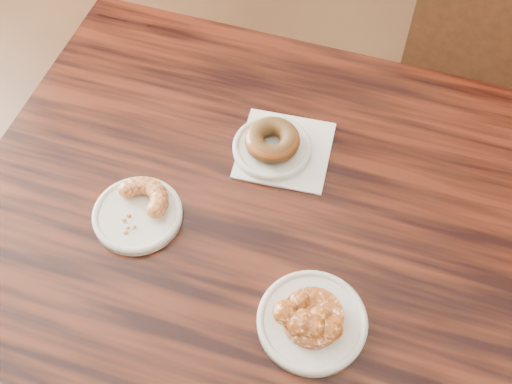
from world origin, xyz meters
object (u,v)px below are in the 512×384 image
Objects in this scene: chair_far at (489,91)px; apple_fritter at (313,316)px; glazed_donut at (272,140)px; cruller_fragment at (136,209)px; cafe_table at (239,317)px.

apple_fritter is (0.05, -0.94, 0.33)m from chair_far.
chair_far is 0.80m from glazed_donut.
chair_far is 7.92× the size of cruller_fragment.
cruller_fragment is at bearing -172.93° from cafe_table.
cafe_table is 8.77× the size of cruller_fragment.
cafe_table is 9.63× the size of glazed_donut.
cafe_table is at bearing 75.49° from chair_far.
chair_far reaches higher than apple_fritter.
chair_far is 8.69× the size of glazed_donut.
cruller_fragment is at bearing 67.44° from chair_far.
apple_fritter is 1.21× the size of cruller_fragment.
chair_far reaches higher than glazed_donut.
cafe_table is 0.44m from cruller_fragment.
apple_fritter is at bearing 3.76° from cruller_fragment.
chair_far is at bearing 93.09° from apple_fritter.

